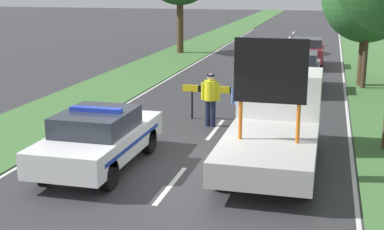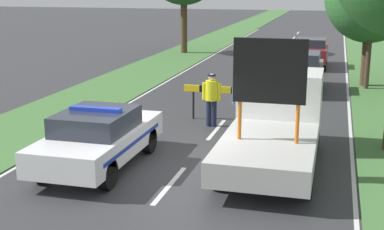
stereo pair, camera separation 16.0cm
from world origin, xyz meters
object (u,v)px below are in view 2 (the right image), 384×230
object	(u,v)px
utility_pole	(372,14)
pedestrian_civilian	(241,100)
work_truck	(275,121)
road_barrier	(231,93)
traffic_cone_near_police	(119,120)
traffic_cone_centre_front	(119,111)
queued_car_wagon_maroon	(311,52)
police_car	(99,137)
police_officer	(212,95)
queued_car_suv_grey	(299,71)

from	to	relation	value
utility_pole	pedestrian_civilian	bearing A→B (deg)	-117.34
work_truck	road_barrier	bearing A→B (deg)	-61.38
traffic_cone_near_police	traffic_cone_centre_front	bearing A→B (deg)	113.03
traffic_cone_centre_front	queued_car_wagon_maroon	distance (m)	14.82
traffic_cone_centre_front	utility_pole	distance (m)	11.77
work_truck	traffic_cone_near_police	bearing A→B (deg)	-17.67
road_barrier	traffic_cone_centre_front	xyz separation A→B (m)	(-3.63, -0.90, -0.63)
queued_car_wagon_maroon	utility_pole	xyz separation A→B (m)	(2.68, -5.83, 2.40)
police_car	work_truck	bearing A→B (deg)	16.94
road_barrier	traffic_cone_centre_front	world-z (taller)	road_barrier
utility_pole	traffic_cone_near_police	bearing A→B (deg)	-131.49
work_truck	queued_car_wagon_maroon	bearing A→B (deg)	-89.11
work_truck	road_barrier	distance (m)	4.05
road_barrier	queued_car_wagon_maroon	distance (m)	12.98
pedestrian_civilian	queued_car_wagon_maroon	size ratio (longest dim) A/B	0.41
work_truck	traffic_cone_centre_front	xyz separation A→B (m)	(-5.50, 2.69, -0.70)
traffic_cone_near_police	road_barrier	bearing A→B (deg)	30.05
road_barrier	utility_pole	size ratio (longest dim) A/B	0.52
work_truck	police_officer	size ratio (longest dim) A/B	3.25
work_truck	police_car	bearing A→B (deg)	23.41
work_truck	queued_car_suv_grey	distance (m)	9.52
traffic_cone_centre_front	queued_car_wagon_maroon	size ratio (longest dim) A/B	0.17
traffic_cone_centre_front	utility_pole	world-z (taller)	utility_pole
police_car	pedestrian_civilian	bearing A→B (deg)	51.76
pedestrian_civilian	queued_car_wagon_maroon	xyz separation A→B (m)	(1.43, 13.78, -0.12)
traffic_cone_centre_front	police_officer	bearing A→B (deg)	1.92
queued_car_suv_grey	traffic_cone_centre_front	bearing A→B (deg)	51.60
road_barrier	traffic_cone_near_police	world-z (taller)	road_barrier
road_barrier	queued_car_suv_grey	distance (m)	6.18
road_barrier	queued_car_wagon_maroon	world-z (taller)	queued_car_wagon_maroon
police_officer	pedestrian_civilian	bearing A→B (deg)	177.82
traffic_cone_centre_front	queued_car_suv_grey	bearing A→B (deg)	51.60
police_car	road_barrier	xyz separation A→B (m)	(2.31, 5.31, 0.21)
road_barrier	traffic_cone_near_police	xyz separation A→B (m)	(-3.22, -1.86, -0.69)
traffic_cone_near_police	queued_car_wagon_maroon	world-z (taller)	queued_car_wagon_maroon
traffic_cone_near_police	utility_pole	xyz separation A→B (m)	(7.83, 8.86, 2.95)
pedestrian_civilian	traffic_cone_near_police	bearing A→B (deg)	-148.45
pedestrian_civilian	utility_pole	distance (m)	9.23
traffic_cone_centre_front	queued_car_suv_grey	world-z (taller)	queued_car_suv_grey
police_officer	police_car	bearing A→B (deg)	74.48
traffic_cone_centre_front	traffic_cone_near_police	bearing A→B (deg)	-66.97
queued_car_wagon_maroon	utility_pole	world-z (taller)	utility_pole
police_officer	queued_car_wagon_maroon	bearing A→B (deg)	-93.41
police_car	pedestrian_civilian	xyz separation A→B (m)	(2.82, 4.36, 0.19)
queued_car_suv_grey	work_truck	bearing A→B (deg)	90.55
queued_car_suv_grey	queued_car_wagon_maroon	world-z (taller)	queued_car_suv_grey
traffic_cone_near_police	queued_car_suv_grey	size ratio (longest dim) A/B	0.14
police_car	police_officer	world-z (taller)	police_officer
traffic_cone_centre_front	pedestrian_civilian	bearing A→B (deg)	-0.65
road_barrier	police_officer	world-z (taller)	police_officer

